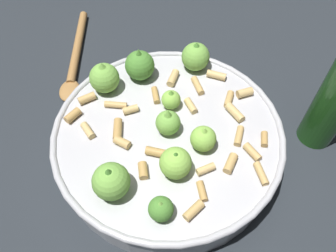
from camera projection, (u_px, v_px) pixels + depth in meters
The scene contains 4 objects.
ground_plane at pixel (168, 151), 0.52m from camera, with size 2.40×2.40×0.00m, color #23282D.
cooking_pan at pixel (167, 137), 0.49m from camera, with size 0.34×0.34×0.12m.
olive_oil_bottle at pixel (336, 99), 0.46m from camera, with size 0.05×0.05×0.22m.
wooden_spoon at pixel (75, 58), 0.64m from camera, with size 0.20×0.19×0.02m.
Camera 1 is at (0.21, 0.18, 0.44)m, focal length 34.97 mm.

